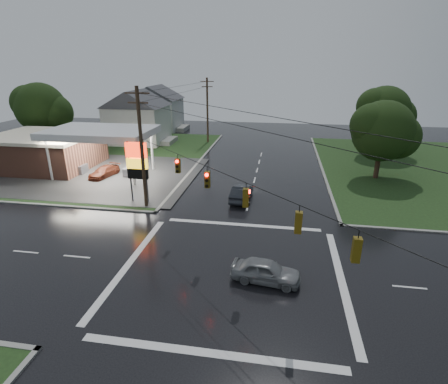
% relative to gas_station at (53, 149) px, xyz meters
% --- Properties ---
extents(ground, '(120.00, 120.00, 0.00)m').
position_rel_gas_station_xyz_m(ground, '(25.68, -19.70, -2.55)').
color(ground, black).
rests_on(ground, ground).
extents(grass_nw, '(36.00, 36.00, 0.08)m').
position_rel_gas_station_xyz_m(grass_nw, '(-0.32, 6.30, -2.51)').
color(grass_nw, '#1C3015').
rests_on(grass_nw, ground).
extents(gas_station, '(26.20, 18.00, 5.60)m').
position_rel_gas_station_xyz_m(gas_station, '(0.00, 0.00, 0.00)').
color(gas_station, '#2D2D2D').
rests_on(gas_station, ground).
extents(pylon_sign, '(2.00, 0.35, 6.00)m').
position_rel_gas_station_xyz_m(pylon_sign, '(15.18, -9.20, 1.46)').
color(pylon_sign, '#59595E').
rests_on(pylon_sign, ground).
extents(utility_pole_nw, '(2.20, 0.32, 11.00)m').
position_rel_gas_station_xyz_m(utility_pole_nw, '(16.18, -10.20, 3.17)').
color(utility_pole_nw, '#382619').
rests_on(utility_pole_nw, ground).
extents(utility_pole_n, '(2.20, 0.32, 10.50)m').
position_rel_gas_station_xyz_m(utility_pole_n, '(16.18, 18.30, 2.92)').
color(utility_pole_n, '#382619').
rests_on(utility_pole_n, ground).
extents(traffic_signals, '(26.87, 26.87, 1.47)m').
position_rel_gas_station_xyz_m(traffic_signals, '(25.69, -19.72, 3.93)').
color(traffic_signals, black).
rests_on(traffic_signals, ground).
extents(house_near, '(11.05, 8.48, 8.60)m').
position_rel_gas_station_xyz_m(house_near, '(4.73, 16.30, 1.86)').
color(house_near, silver).
rests_on(house_near, ground).
extents(house_far, '(11.05, 8.48, 8.60)m').
position_rel_gas_station_xyz_m(house_far, '(3.73, 28.30, 1.86)').
color(house_far, silver).
rests_on(house_far, ground).
extents(tree_nw_behind, '(8.93, 7.60, 10.00)m').
position_rel_gas_station_xyz_m(tree_nw_behind, '(-8.17, 10.29, 3.63)').
color(tree_nw_behind, black).
rests_on(tree_nw_behind, ground).
extents(tree_ne_near, '(7.99, 6.80, 8.98)m').
position_rel_gas_station_xyz_m(tree_ne_near, '(39.82, 2.29, 3.01)').
color(tree_ne_near, black).
rests_on(tree_ne_near, ground).
extents(tree_ne_far, '(8.46, 7.20, 9.80)m').
position_rel_gas_station_xyz_m(tree_ne_far, '(42.83, 14.29, 3.63)').
color(tree_ne_far, black).
rests_on(tree_ne_far, ground).
extents(car_north, '(1.97, 4.77, 1.53)m').
position_rel_gas_station_xyz_m(car_north, '(24.88, -7.03, -1.78)').
color(car_north, black).
rests_on(car_north, ground).
extents(car_crossing, '(4.49, 2.29, 1.47)m').
position_rel_gas_station_xyz_m(car_crossing, '(27.96, -20.48, -1.81)').
color(car_crossing, gray).
rests_on(car_crossing, ground).
extents(car_pump, '(2.73, 4.66, 1.27)m').
position_rel_gas_station_xyz_m(car_pump, '(7.92, -2.40, -1.91)').
color(car_pump, '#511F12').
rests_on(car_pump, ground).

